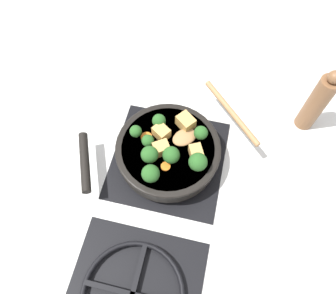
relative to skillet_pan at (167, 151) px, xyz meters
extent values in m
plane|color=silver|center=(0.00, 0.00, -0.06)|extent=(2.40, 2.40, 0.00)
cube|color=black|center=(0.00, 0.00, -0.05)|extent=(0.31, 0.31, 0.01)
torus|color=black|center=(0.00, 0.00, -0.04)|extent=(0.24, 0.24, 0.01)
cube|color=black|center=(0.00, 0.00, -0.04)|extent=(0.01, 0.23, 0.01)
cube|color=black|center=(0.00, 0.00, -0.04)|extent=(0.23, 0.01, 0.01)
cylinder|color=black|center=(0.00, 0.00, 0.00)|extent=(0.27, 0.27, 0.05)
cylinder|color=brown|center=(0.00, 0.00, 0.00)|extent=(0.25, 0.25, 0.05)
torus|color=black|center=(0.00, 0.00, 0.02)|extent=(0.28, 0.28, 0.01)
cylinder|color=black|center=(0.20, 0.08, 0.01)|extent=(0.09, 0.16, 0.02)
ellipsoid|color=#A87A4C|center=(-0.04, -0.04, 0.03)|extent=(0.08, 0.08, 0.01)
cylinder|color=#A87A4C|center=(-0.15, -0.14, 0.03)|extent=(0.18, 0.18, 0.02)
cube|color=tan|center=(-0.08, 0.01, 0.04)|extent=(0.04, 0.05, 0.03)
cube|color=tan|center=(0.02, -0.03, 0.04)|extent=(0.05, 0.05, 0.03)
cube|color=tan|center=(-0.03, -0.08, 0.04)|extent=(0.06, 0.06, 0.04)
cube|color=tan|center=(0.01, 0.01, 0.04)|extent=(0.05, 0.05, 0.03)
cylinder|color=#709956|center=(0.05, 0.01, 0.03)|extent=(0.01, 0.01, 0.01)
sphere|color=#285B23|center=(0.05, 0.01, 0.05)|extent=(0.03, 0.03, 0.03)
cylinder|color=#709956|center=(0.03, 0.04, 0.03)|extent=(0.01, 0.01, 0.01)
sphere|color=#285B23|center=(0.03, 0.04, 0.05)|extent=(0.04, 0.04, 0.04)
cylinder|color=#709956|center=(-0.02, 0.03, 0.03)|extent=(0.01, 0.01, 0.01)
sphere|color=#285B23|center=(-0.02, 0.03, 0.05)|extent=(0.04, 0.04, 0.04)
cylinder|color=#709956|center=(0.04, -0.06, 0.03)|extent=(0.01, 0.01, 0.01)
sphere|color=#285B23|center=(0.04, -0.06, 0.05)|extent=(0.04, 0.04, 0.04)
cylinder|color=#709956|center=(0.02, 0.09, 0.03)|extent=(0.01, 0.01, 0.01)
sphere|color=#285B23|center=(0.02, 0.09, 0.05)|extent=(0.05, 0.05, 0.05)
cylinder|color=#709956|center=(0.09, -0.01, 0.03)|extent=(0.01, 0.01, 0.01)
sphere|color=#285B23|center=(0.09, -0.01, 0.05)|extent=(0.03, 0.03, 0.03)
cylinder|color=#709956|center=(-0.09, 0.04, 0.03)|extent=(0.01, 0.01, 0.01)
sphere|color=#285B23|center=(-0.09, 0.04, 0.05)|extent=(0.05, 0.05, 0.05)
cylinder|color=#709956|center=(-0.08, -0.05, 0.03)|extent=(0.01, 0.01, 0.01)
sphere|color=#285B23|center=(-0.08, -0.05, 0.05)|extent=(0.04, 0.04, 0.04)
cylinder|color=orange|center=(0.06, -0.02, 0.03)|extent=(0.03, 0.03, 0.01)
cylinder|color=orange|center=(-0.01, 0.06, 0.03)|extent=(0.02, 0.02, 0.01)
cylinder|color=brown|center=(-0.37, -0.21, 0.04)|extent=(0.05, 0.05, 0.20)
sphere|color=brown|center=(-0.37, -0.21, 0.16)|extent=(0.03, 0.03, 0.03)
camera|label=1|loc=(-0.09, 0.38, 0.79)|focal=35.00mm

